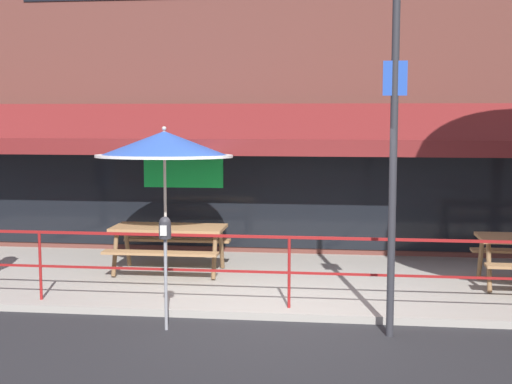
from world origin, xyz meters
TOP-DOWN VIEW (x-y plane):
  - ground_plane at (0.00, 0.00)m, footprint 120.00×120.00m
  - patio_deck at (0.00, 2.00)m, footprint 15.00×4.00m
  - restaurant_building at (0.00, 4.23)m, footprint 15.00×1.60m
  - patio_railing at (0.00, 0.30)m, footprint 13.84×0.04m
  - picnic_table_left at (-2.08, 2.14)m, footprint 1.80×1.42m
  - patio_umbrella_left at (-2.08, 1.92)m, footprint 2.14×2.14m
  - parking_meter_near at (-1.46, -0.53)m, footprint 0.15×0.16m
  - street_sign_pole at (1.28, -0.45)m, footprint 0.28×0.09m

SIDE VIEW (x-z plane):
  - ground_plane at x=0.00m, z-range 0.00..0.00m
  - patio_deck at x=0.00m, z-range 0.00..0.10m
  - picnic_table_left at x=-2.08m, z-range 0.33..1.08m
  - patio_railing at x=0.00m, z-range 0.32..1.28m
  - parking_meter_near at x=-1.46m, z-range 0.44..1.86m
  - patio_umbrella_left at x=-2.08m, z-range 0.99..3.37m
  - street_sign_pole at x=1.28m, z-range 0.06..4.34m
  - restaurant_building at x=0.00m, z-range -0.03..7.72m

